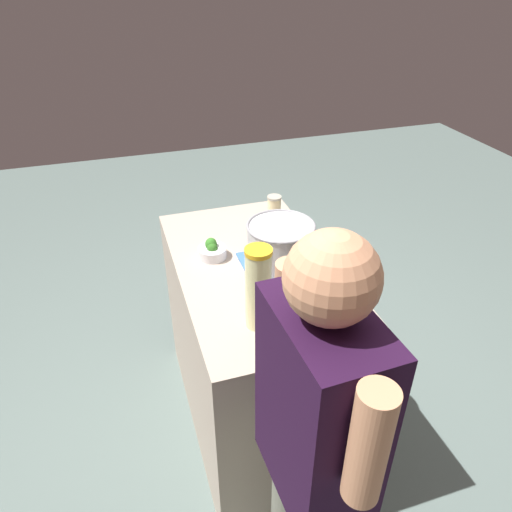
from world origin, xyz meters
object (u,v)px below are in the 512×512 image
(cooking_pot, at_px, (280,246))
(broccoli_bowl_front, at_px, (307,320))
(broccoli_bowl_center, at_px, (212,251))
(broccoli_bowl_back, at_px, (329,290))
(person_cook, at_px, (312,466))
(mason_jar, at_px, (274,207))
(lemonade_pitcher, at_px, (258,288))

(cooking_pot, relative_size, broccoli_bowl_front, 2.63)
(broccoli_bowl_center, distance_m, broccoli_bowl_back, 0.54)
(broccoli_bowl_front, height_order, broccoli_bowl_back, broccoli_bowl_front)
(cooking_pot, bearing_deg, broccoli_bowl_back, 25.76)
(broccoli_bowl_back, distance_m, person_cook, 0.70)
(broccoli_bowl_center, bearing_deg, broccoli_bowl_back, 41.21)
(person_cook, bearing_deg, broccoli_bowl_center, -178.40)
(broccoli_bowl_center, xyz_separation_m, broccoli_bowl_back, (0.41, 0.36, 0.00))
(broccoli_bowl_front, bearing_deg, mason_jar, 168.44)
(cooking_pot, relative_size, person_cook, 0.22)
(cooking_pot, distance_m, broccoli_bowl_center, 0.31)
(broccoli_bowl_back, bearing_deg, broccoli_bowl_front, -46.23)
(broccoli_bowl_front, height_order, person_cook, person_cook)
(cooking_pot, height_order, mason_jar, cooking_pot)
(broccoli_bowl_front, xyz_separation_m, person_cook, (0.47, -0.18, -0.08))
(cooking_pot, relative_size, broccoli_bowl_center, 2.83)
(broccoli_bowl_center, distance_m, person_cook, 1.03)
(cooking_pot, relative_size, mason_jar, 2.98)
(person_cook, bearing_deg, mason_jar, 164.96)
(lemonade_pitcher, xyz_separation_m, broccoli_bowl_back, (-0.07, 0.30, -0.13))
(lemonade_pitcher, height_order, mason_jar, lemonade_pitcher)
(broccoli_bowl_front, distance_m, broccoli_bowl_back, 0.21)
(cooking_pot, relative_size, lemonade_pitcher, 1.11)
(lemonade_pitcher, xyz_separation_m, person_cook, (0.54, -0.02, -0.20))
(cooking_pot, distance_m, mason_jar, 0.45)
(broccoli_bowl_back, xyz_separation_m, person_cook, (0.62, -0.33, -0.07))
(cooking_pot, xyz_separation_m, broccoli_bowl_front, (0.37, -0.04, -0.08))
(cooking_pot, xyz_separation_m, lemonade_pitcher, (0.30, -0.19, 0.04))
(mason_jar, relative_size, person_cook, 0.07)
(cooking_pot, height_order, broccoli_bowl_front, cooking_pot)
(mason_jar, relative_size, broccoli_bowl_back, 1.02)
(lemonade_pitcher, height_order, person_cook, person_cook)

